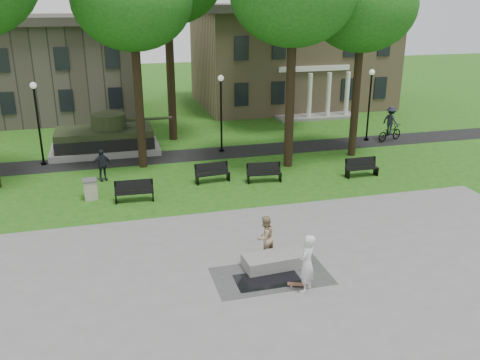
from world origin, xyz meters
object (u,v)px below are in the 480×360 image
at_px(park_bench_0, 134,190).
at_px(concrete_block, 274,260).
at_px(friend_watching, 265,237).
at_px(cyclist, 390,127).
at_px(skateboarder, 307,263).
at_px(trash_bin, 91,189).

bearing_deg(park_bench_0, concrete_block, -57.40).
height_order(friend_watching, park_bench_0, friend_watching).
bearing_deg(concrete_block, cyclist, 47.64).
bearing_deg(park_bench_0, skateboarder, -59.92).
distance_m(concrete_block, park_bench_0, 8.81).
relative_size(concrete_block, park_bench_0, 1.21).
bearing_deg(skateboarder, trash_bin, -99.63).
relative_size(friend_watching, trash_bin, 1.70).
distance_m(skateboarder, cyclist, 20.23).
bearing_deg(concrete_block, trash_bin, 126.76).
bearing_deg(trash_bin, cyclist, 16.45).
bearing_deg(friend_watching, concrete_block, 72.11).
xyz_separation_m(concrete_block, skateboarder, (0.48, -1.78, 0.77)).
height_order(concrete_block, trash_bin, trash_bin).
xyz_separation_m(concrete_block, trash_bin, (-6.34, 8.49, 0.24)).
height_order(cyclist, trash_bin, cyclist).
relative_size(skateboarder, cyclist, 0.85).
xyz_separation_m(friend_watching, cyclist, (13.05, 13.46, 0.11)).
bearing_deg(cyclist, friend_watching, 115.77).
distance_m(concrete_block, cyclist, 19.19).
height_order(friend_watching, trash_bin, friend_watching).
relative_size(concrete_block, trash_bin, 2.29).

